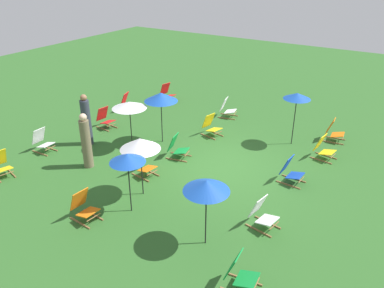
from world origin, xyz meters
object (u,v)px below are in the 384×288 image
Objects in this scene: deckchair_11 at (84,207)px; umbrella_2 at (206,186)px; deckchair_1 at (105,119)px; person_0 at (86,142)px; deckchair_3 at (227,109)px; deckchair_14 at (167,93)px; umbrella_1 at (127,158)px; deckchair_10 at (211,126)px; deckchair_12 at (334,131)px; deckchair_13 at (323,148)px; deckchair_5 at (128,103)px; deckchair_0 at (144,164)px; umbrella_5 at (297,96)px; deckchair_4 at (1,165)px; deckchair_8 at (240,273)px; umbrella_3 at (161,97)px; deckchair_7 at (262,214)px; deckchair_9 at (42,141)px; deckchair_2 at (177,148)px; person_1 at (86,121)px; deckchair_6 at (291,171)px; umbrella_4 at (129,105)px.

umbrella_2 is (0.84, -3.12, 1.22)m from deckchair_11.
person_0 is at bearing -139.49° from deckchair_1.
deckchair_3 is 0.99× the size of deckchair_14.
umbrella_2 reaches higher than umbrella_1.
umbrella_2 is at bearing -138.06° from deckchair_10.
deckchair_3 is 0.48× the size of umbrella_2.
deckchair_12 and deckchair_14 have the same top height.
deckchair_13 is 8.00m from deckchair_14.
deckchair_12 is (8.23, -4.25, 0.00)m from deckchair_11.
deckchair_5 is 0.50× the size of umbrella_2.
deckchair_13 is at bearing -39.14° from deckchair_0.
umbrella_5 reaches higher than deckchair_13.
umbrella_1 is at bearing -66.11° from deckchair_4.
deckchair_1 is (2.12, 3.61, 0.00)m from deckchair_0.
umbrella_2 reaches higher than deckchair_0.
deckchair_3 and deckchair_14 have the same top height.
person_0 is (-5.11, 5.01, -0.93)m from umbrella_5.
deckchair_8 is 1.00× the size of deckchair_11.
deckchair_13 is at bearing -31.53° from umbrella_1.
deckchair_3 is 1.00× the size of deckchair_8.
umbrella_3 is (0.12, -2.69, 1.35)m from deckchair_1.
deckchair_7 is (-6.11, -4.15, 0.00)m from deckchair_3.
deckchair_9 is (-4.54, -0.01, 0.00)m from deckchair_5.
deckchair_0 and deckchair_9 have the same top height.
deckchair_14 is (2.03, -0.66, 0.00)m from deckchair_5.
umbrella_2 is at bearing 176.42° from deckchair_13.
deckchair_13 is at bearing -11.49° from umbrella_2.
umbrella_2 reaches higher than deckchair_4.
deckchair_13 is at bearing -4.66° from deckchair_8.
deckchair_2 and deckchair_3 have the same top height.
person_0 is at bearing -117.16° from person_1.
deckchair_6 is 1.00× the size of deckchair_8.
deckchair_5 and deckchair_11 have the same top height.
umbrella_1 is at bearing 176.58° from deckchair_3.
deckchair_9 is at bearing 121.26° from deckchair_12.
person_0 is (2.03, 6.35, 0.51)m from deckchair_8.
deckchair_1 is 3.21m from person_0.
deckchair_11 is at bearing 170.33° from deckchair_3.
deckchair_5 and deckchair_13 have the same top height.
deckchair_5 is 3.85m from umbrella_4.
deckchair_11 is at bearing -78.04° from deckchair_4.
deckchair_10 is 3.32m from umbrella_5.
deckchair_1 is at bearing 49.88° from umbrella_1.
deckchair_0 and deckchair_10 have the same top height.
deckchair_10 is at bearing 2.97° from deckchair_11.
umbrella_3 is 1.00× the size of person_1.
deckchair_8 is at bearing 175.60° from deckchair_12.
umbrella_5 is (-1.06, 1.20, 1.44)m from deckchair_12.
person_1 is (-1.31, 7.06, 0.52)m from deckchair_6.
deckchair_1 is 0.97× the size of deckchair_4.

